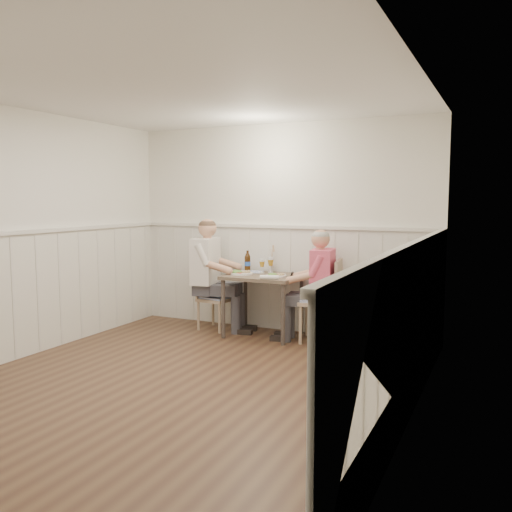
# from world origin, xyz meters

# --- Properties ---
(ground_plane) EXTENTS (4.50, 4.50, 0.00)m
(ground_plane) POSITION_xyz_m (0.00, 0.00, 0.00)
(ground_plane) COLOR #462C1F
(room_shell) EXTENTS (4.04, 4.54, 2.60)m
(room_shell) POSITION_xyz_m (0.00, 0.00, 1.52)
(room_shell) COLOR white
(room_shell) RESTS_ON ground
(wainscot) EXTENTS (4.00, 4.49, 1.34)m
(wainscot) POSITION_xyz_m (0.00, 0.69, 0.69)
(wainscot) COLOR silver
(wainscot) RESTS_ON ground
(dining_table) EXTENTS (0.87, 0.70, 0.75)m
(dining_table) POSITION_xyz_m (-0.05, 1.84, 0.65)
(dining_table) COLOR brown
(dining_table) RESTS_ON ground
(chair_right) EXTENTS (0.52, 0.52, 0.97)m
(chair_right) POSITION_xyz_m (0.72, 1.90, 0.52)
(chair_right) COLOR tan
(chair_right) RESTS_ON ground
(chair_left) EXTENTS (0.41, 0.41, 0.80)m
(chair_left) POSITION_xyz_m (-0.79, 1.90, 0.44)
(chair_left) COLOR tan
(chair_left) RESTS_ON ground
(man_in_pink) EXTENTS (0.66, 0.46, 1.34)m
(man_in_pink) POSITION_xyz_m (0.65, 1.85, 0.56)
(man_in_pink) COLOR #3F3F47
(man_in_pink) RESTS_ON ground
(diner_cream) EXTENTS (0.72, 0.51, 1.44)m
(diner_cream) POSITION_xyz_m (-0.80, 1.82, 0.60)
(diner_cream) COLOR #3F3F47
(diner_cream) RESTS_ON ground
(plate_man) EXTENTS (0.24, 0.24, 0.06)m
(plate_man) POSITION_xyz_m (0.14, 1.79, 0.77)
(plate_man) COLOR white
(plate_man) RESTS_ON dining_table
(plate_diner) EXTENTS (0.29, 0.29, 0.07)m
(plate_diner) POSITION_xyz_m (-0.34, 1.78, 0.77)
(plate_diner) COLOR white
(plate_diner) RESTS_ON dining_table
(beer_glass_a) EXTENTS (0.08, 0.08, 0.19)m
(beer_glass_a) POSITION_xyz_m (-0.06, 2.09, 0.88)
(beer_glass_a) COLOR silver
(beer_glass_a) RESTS_ON dining_table
(beer_glass_b) EXTENTS (0.07, 0.07, 0.18)m
(beer_glass_b) POSITION_xyz_m (-0.13, 1.98, 0.87)
(beer_glass_b) COLOR silver
(beer_glass_b) RESTS_ON dining_table
(beer_bottle) EXTENTS (0.08, 0.08, 0.27)m
(beer_bottle) POSITION_xyz_m (-0.35, 2.02, 0.87)
(beer_bottle) COLOR #321C0A
(beer_bottle) RESTS_ON dining_table
(rolled_napkin) EXTENTS (0.22, 0.11, 0.05)m
(rolled_napkin) POSITION_xyz_m (0.16, 1.55, 0.77)
(rolled_napkin) COLOR white
(rolled_napkin) RESTS_ON dining_table
(grass_vase) EXTENTS (0.04, 0.04, 0.36)m
(grass_vase) POSITION_xyz_m (-0.08, 2.15, 0.91)
(grass_vase) COLOR silver
(grass_vase) RESTS_ON dining_table
(gingham_mat) EXTENTS (0.33, 0.28, 0.01)m
(gingham_mat) POSITION_xyz_m (-0.30, 2.03, 0.75)
(gingham_mat) COLOR #5974C0
(gingham_mat) RESTS_ON dining_table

